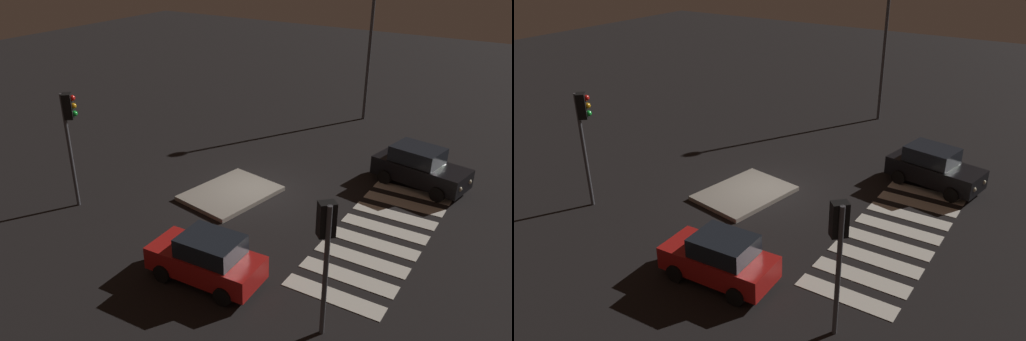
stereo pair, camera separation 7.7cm
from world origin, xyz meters
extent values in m
plane|color=black|center=(0.00, 0.00, 0.00)|extent=(80.00, 80.00, 0.00)
cube|color=gray|center=(-0.82, 0.73, 0.09)|extent=(4.17, 3.41, 0.18)
cube|color=red|center=(-5.94, -1.87, 0.63)|extent=(1.71, 3.71, 0.75)
cube|color=black|center=(-5.94, -2.09, 1.31)|extent=(1.50, 1.93, 0.61)
cylinder|color=black|center=(-6.76, -0.77, 0.29)|extent=(0.24, 0.60, 0.59)
cylinder|color=black|center=(-5.22, -0.71, 0.29)|extent=(0.24, 0.60, 0.59)
cylinder|color=black|center=(-6.67, -3.03, 0.29)|extent=(0.24, 0.60, 0.59)
cylinder|color=black|center=(-5.13, -2.97, 0.29)|extent=(0.24, 0.60, 0.59)
sphere|color=#F2EABF|center=(-6.45, -0.10, 0.63)|extent=(0.20, 0.20, 0.20)
sphere|color=#F2EABF|center=(-5.58, -0.06, 0.63)|extent=(0.20, 0.20, 0.20)
cube|color=black|center=(4.26, -5.66, 0.68)|extent=(2.42, 4.17, 0.80)
cube|color=black|center=(4.31, -5.43, 1.40)|extent=(1.89, 2.27, 0.65)
cylinder|color=black|center=(4.83, -7.02, 0.32)|extent=(0.35, 0.66, 0.63)
cylinder|color=black|center=(3.21, -6.69, 0.32)|extent=(0.35, 0.66, 0.63)
cylinder|color=black|center=(5.31, -4.64, 0.32)|extent=(0.35, 0.66, 0.63)
cylinder|color=black|center=(3.69, -4.31, 0.32)|extent=(0.35, 0.66, 0.63)
sphere|color=#F2EABF|center=(4.33, -7.64, 0.68)|extent=(0.21, 0.21, 0.21)
sphere|color=#F2EABF|center=(3.43, -7.45, 0.68)|extent=(0.21, 0.21, 0.21)
cylinder|color=#47474C|center=(-4.77, 5.45, 2.31)|extent=(0.14, 0.14, 4.63)
cube|color=black|center=(-4.65, 5.32, 4.15)|extent=(0.54, 0.53, 0.96)
sphere|color=red|center=(-4.52, 5.17, 4.45)|extent=(0.22, 0.22, 0.22)
sphere|color=orange|center=(-4.52, 5.17, 4.15)|extent=(0.22, 0.22, 0.22)
sphere|color=green|center=(-4.52, 5.17, 3.85)|extent=(0.22, 0.22, 0.22)
cylinder|color=#47474C|center=(-6.19, -6.01, 1.99)|extent=(0.14, 0.14, 3.97)
cube|color=black|center=(-6.06, -5.89, 3.49)|extent=(0.54, 0.54, 0.96)
sphere|color=red|center=(-5.92, -5.75, 3.79)|extent=(0.22, 0.22, 0.22)
sphere|color=orange|center=(-5.92, -5.75, 3.49)|extent=(0.22, 0.22, 0.22)
sphere|color=green|center=(-5.92, -5.75, 3.19)|extent=(0.22, 0.22, 0.22)
cylinder|color=#47474C|center=(11.34, -0.34, 3.73)|extent=(0.18, 0.18, 7.47)
cube|color=silver|center=(-4.60, -5.64, 0.01)|extent=(0.70, 3.20, 0.02)
cube|color=silver|center=(-3.45, -5.64, 0.01)|extent=(0.70, 3.20, 0.02)
cube|color=silver|center=(-2.30, -5.64, 0.01)|extent=(0.70, 3.20, 0.02)
cube|color=silver|center=(-1.15, -5.64, 0.01)|extent=(0.70, 3.20, 0.02)
cube|color=silver|center=(0.00, -5.64, 0.01)|extent=(0.70, 3.20, 0.02)
cube|color=silver|center=(1.15, -5.64, 0.01)|extent=(0.70, 3.20, 0.02)
cube|color=silver|center=(2.30, -5.64, 0.01)|extent=(0.70, 3.20, 0.02)
cube|color=silver|center=(3.45, -5.64, 0.01)|extent=(0.70, 3.20, 0.02)
cube|color=silver|center=(4.60, -5.64, 0.01)|extent=(0.70, 3.20, 0.02)
camera|label=1|loc=(-16.44, -10.33, 10.02)|focal=36.19mm
camera|label=2|loc=(-16.40, -10.39, 10.02)|focal=36.19mm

